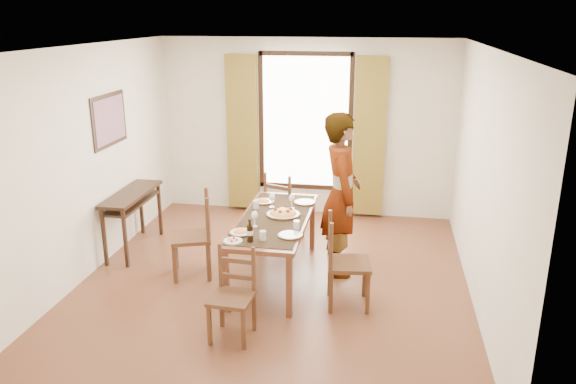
% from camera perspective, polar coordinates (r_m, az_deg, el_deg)
% --- Properties ---
extents(ground, '(5.00, 5.00, 0.00)m').
position_cam_1_polar(ground, '(6.76, -1.35, -8.97)').
color(ground, '#462115').
rests_on(ground, ground).
extents(room_shell, '(4.60, 5.10, 2.74)m').
position_cam_1_polar(room_shell, '(6.35, -1.27, 4.09)').
color(room_shell, white).
rests_on(room_shell, ground).
extents(console_table, '(0.38, 1.20, 0.80)m').
position_cam_1_polar(console_table, '(7.65, -15.58, -0.87)').
color(console_table, black).
rests_on(console_table, ground).
extents(dining_table, '(0.79, 1.93, 0.76)m').
position_cam_1_polar(dining_table, '(6.59, -1.41, -3.17)').
color(dining_table, brown).
rests_on(dining_table, ground).
extents(chair_west, '(0.58, 0.58, 1.04)m').
position_cam_1_polar(chair_west, '(6.80, -9.51, -4.60)').
color(chair_west, '#50311A').
rests_on(chair_west, ground).
extents(chair_north, '(0.56, 0.56, 0.99)m').
position_cam_1_polar(chair_north, '(7.74, -0.48, -1.70)').
color(chair_north, '#50311A').
rests_on(chair_north, ground).
extents(chair_south, '(0.42, 0.42, 0.90)m').
position_cam_1_polar(chair_south, '(5.54, -5.64, -10.60)').
color(chair_south, '#50311A').
rests_on(chair_south, ground).
extents(chair_east, '(0.51, 0.51, 1.02)m').
position_cam_1_polar(chair_east, '(6.08, 5.85, -7.34)').
color(chair_east, '#50311A').
rests_on(chair_east, ground).
extents(man, '(0.91, 0.76, 1.97)m').
position_cam_1_polar(man, '(6.68, 5.44, -0.26)').
color(man, gray).
rests_on(man, ground).
extents(plate_sw, '(0.27, 0.27, 0.05)m').
position_cam_1_polar(plate_sw, '(6.12, -4.83, -3.97)').
color(plate_sw, silver).
rests_on(plate_sw, dining_table).
extents(plate_se, '(0.27, 0.27, 0.05)m').
position_cam_1_polar(plate_se, '(6.03, 0.23, -4.26)').
color(plate_se, silver).
rests_on(plate_se, dining_table).
extents(plate_nw, '(0.27, 0.27, 0.05)m').
position_cam_1_polar(plate_nw, '(7.08, -2.52, -0.85)').
color(plate_nw, silver).
rests_on(plate_nw, dining_table).
extents(plate_ne, '(0.27, 0.27, 0.05)m').
position_cam_1_polar(plate_ne, '(7.06, 1.72, -0.91)').
color(plate_ne, silver).
rests_on(plate_ne, dining_table).
extents(pasta_platter, '(0.40, 0.40, 0.10)m').
position_cam_1_polar(pasta_platter, '(6.62, -0.49, -1.98)').
color(pasta_platter, orange).
rests_on(pasta_platter, dining_table).
extents(caprese_plate, '(0.20, 0.20, 0.04)m').
position_cam_1_polar(caprese_plate, '(5.91, -5.62, -4.88)').
color(caprese_plate, silver).
rests_on(caprese_plate, dining_table).
extents(wine_glass_a, '(0.08, 0.08, 0.18)m').
position_cam_1_polar(wine_glass_a, '(6.27, -3.42, -2.74)').
color(wine_glass_a, white).
rests_on(wine_glass_a, dining_table).
extents(wine_glass_b, '(0.08, 0.08, 0.18)m').
position_cam_1_polar(wine_glass_b, '(6.84, 0.40, -0.96)').
color(wine_glass_b, white).
rests_on(wine_glass_b, dining_table).
extents(wine_glass_c, '(0.08, 0.08, 0.18)m').
position_cam_1_polar(wine_glass_c, '(6.88, -1.64, -0.85)').
color(wine_glass_c, white).
rests_on(wine_glass_c, dining_table).
extents(tumbler_a, '(0.07, 0.07, 0.10)m').
position_cam_1_polar(tumbler_a, '(6.20, 0.88, -3.37)').
color(tumbler_a, silver).
rests_on(tumbler_a, dining_table).
extents(tumbler_b, '(0.07, 0.07, 0.10)m').
position_cam_1_polar(tumbler_b, '(6.87, -3.28, -1.26)').
color(tumbler_b, silver).
rests_on(tumbler_b, dining_table).
extents(tumbler_c, '(0.07, 0.07, 0.10)m').
position_cam_1_polar(tumbler_c, '(5.93, -2.58, -4.43)').
color(tumbler_c, silver).
rests_on(tumbler_c, dining_table).
extents(wine_bottle, '(0.07, 0.07, 0.25)m').
position_cam_1_polar(wine_bottle, '(5.87, -3.89, -3.92)').
color(wine_bottle, black).
rests_on(wine_bottle, dining_table).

